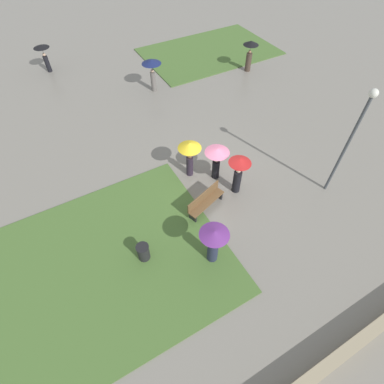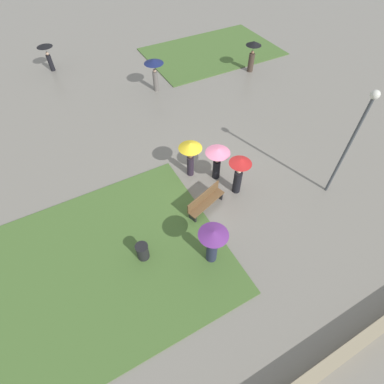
# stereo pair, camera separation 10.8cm
# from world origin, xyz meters

# --- Properties ---
(ground_plane) EXTENTS (90.00, 90.00, 0.00)m
(ground_plane) POSITION_xyz_m (0.00, 0.00, 0.00)
(ground_plane) COLOR gray
(lawn_patch_near) EXTENTS (9.53, 7.36, 0.06)m
(lawn_patch_near) POSITION_xyz_m (-6.10, -1.68, 0.03)
(lawn_patch_near) COLOR #4C7033
(lawn_patch_near) RESTS_ON ground_plane
(lawn_patch_far) EXTENTS (9.57, 6.23, 0.06)m
(lawn_patch_far) POSITION_xyz_m (6.79, 11.28, 0.03)
(lawn_patch_far) COLOR #4C7033
(lawn_patch_far) RESTS_ON ground_plane
(parapet_wall) EXTENTS (45.00, 0.35, 0.58)m
(parapet_wall) POSITION_xyz_m (0.00, -8.10, 0.29)
(parapet_wall) COLOR tan
(parapet_wall) RESTS_ON ground_plane
(park_bench) EXTENTS (1.92, 0.98, 0.90)m
(park_bench) POSITION_xyz_m (-1.13, -1.17, 0.47)
(park_bench) COLOR brown
(park_bench) RESTS_ON ground_plane
(lamp_post) EXTENTS (0.32, 0.32, 4.96)m
(lamp_post) POSITION_xyz_m (4.19, -2.92, 3.14)
(lamp_post) COLOR #474C51
(lamp_post) RESTS_ON ground_plane
(trash_bin) EXTENTS (0.48, 0.48, 0.80)m
(trash_bin) POSITION_xyz_m (-4.35, -2.09, 0.40)
(trash_bin) COLOR #232326
(trash_bin) RESTS_ON ground_plane
(crowd_person_yellow) EXTENTS (1.05, 1.05, 1.87)m
(crowd_person_yellow) POSITION_xyz_m (-0.71, 0.91, 1.41)
(crowd_person_yellow) COLOR #2D2333
(crowd_person_yellow) RESTS_ON ground_plane
(crowd_person_purple) EXTENTS (1.06, 1.06, 1.85)m
(crowd_person_purple) POSITION_xyz_m (-2.15, -3.37, 1.22)
(crowd_person_purple) COLOR #282D47
(crowd_person_purple) RESTS_ON ground_plane
(crowd_person_red) EXTENTS (0.96, 0.96, 1.96)m
(crowd_person_red) POSITION_xyz_m (0.59, -1.00, 1.34)
(crowd_person_red) COLOR black
(crowd_person_red) RESTS_ON ground_plane
(crowd_person_pink) EXTENTS (1.10, 1.10, 1.72)m
(crowd_person_pink) POSITION_xyz_m (0.25, 0.17, 1.26)
(crowd_person_pink) COLOR black
(crowd_person_pink) RESTS_ON ground_plane
(lone_walker_far_path) EXTENTS (1.00, 1.00, 1.78)m
(lone_walker_far_path) POSITION_xyz_m (-4.27, 14.15, 1.29)
(lone_walker_far_path) COLOR black
(lone_walker_far_path) RESTS_ON ground_plane
(lone_walker_mid_plaza) EXTENTS (1.01, 1.01, 1.99)m
(lone_walker_mid_plaza) POSITION_xyz_m (7.55, 7.56, 1.34)
(lone_walker_mid_plaza) COLOR #47382D
(lone_walker_mid_plaza) RESTS_ON ground_plane
(lone_walker_near_lawn) EXTENTS (1.17, 1.17, 1.98)m
(lone_walker_near_lawn) POSITION_xyz_m (0.93, 8.43, 1.53)
(lone_walker_near_lawn) COLOR slate
(lone_walker_near_lawn) RESTS_ON ground_plane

